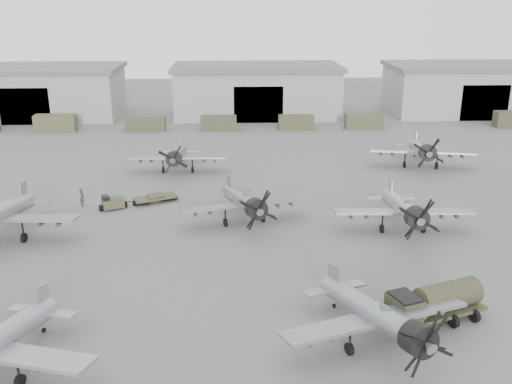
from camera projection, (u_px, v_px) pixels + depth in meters
ground at (293, 276)px, 42.71m from camera, size 220.00×220.00×0.00m
hangar_left at (37, 91)px, 98.29m from camera, size 29.00×14.80×8.70m
hangar_center at (257, 90)px, 99.85m from camera, size 29.00×14.80×8.70m
hangar_right at (470, 89)px, 101.40m from camera, size 29.00×14.80×8.70m
support_truck_1 at (56, 123)px, 88.24m from camera, size 6.28×2.20×2.62m
support_truck_2 at (146, 124)px, 88.90m from camera, size 6.17×2.20×2.01m
support_truck_3 at (219, 123)px, 89.34m from camera, size 5.56×2.20×2.19m
support_truck_4 at (296, 122)px, 89.84m from camera, size 5.51×2.20×2.19m
support_truck_5 at (364, 121)px, 90.26m from camera, size 5.94×2.20×2.34m
support_truck_7 at (511, 119)px, 91.20m from camera, size 5.16×2.20×2.56m
aircraft_near_1 at (379, 316)px, 33.22m from camera, size 11.85×10.68×4.77m
aircraft_mid_1 at (245, 202)px, 51.75m from camera, size 11.95×10.76×4.76m
aircraft_mid_2 at (405, 209)px, 49.83m from camera, size 12.22×10.99×4.90m
aircraft_far_0 at (177, 156)px, 67.08m from camera, size 11.49×10.34×4.62m
aircraft_far_1 at (422, 150)px, 68.85m from camera, size 12.80×11.52×5.08m
fuel_tanker at (435, 301)px, 36.32m from camera, size 6.93×4.55×2.54m
tug_trailer at (129, 201)px, 56.73m from camera, size 7.40×4.33×1.51m
ground_crew at (82, 197)px, 56.65m from camera, size 0.61×0.79×1.93m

